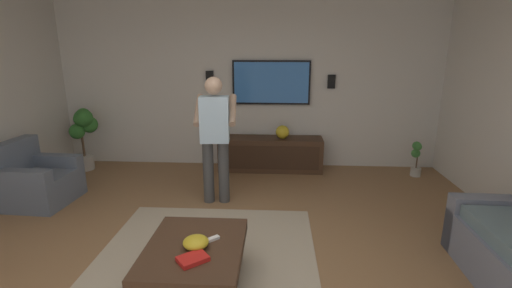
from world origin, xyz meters
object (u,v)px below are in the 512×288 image
object	(u,v)px
media_console	(270,154)
wall_speaker_right	(210,78)
book	(193,259)
wall_speaker_left	(331,82)
potted_plant_short	(416,156)
potted_plant_tall	(84,129)
tv	(271,83)
person_standing	(215,133)
armchair	(36,182)
remote_black	(195,246)
remote_white	(211,239)
bowl	(196,242)
coffee_table	(195,256)
vase_round	(282,132)

from	to	relation	value
media_console	wall_speaker_right	bearing A→B (deg)	-103.98
book	wall_speaker_right	xyz separation A→B (m)	(3.57, 0.49, 1.08)
wall_speaker_left	potted_plant_short	bearing A→B (deg)	-107.78
potted_plant_short	potted_plant_tall	bearing A→B (deg)	90.36
potted_plant_tall	tv	bearing A→B (deg)	-81.64
person_standing	wall_speaker_right	size ratio (longest dim) A/B	7.45
armchair	tv	size ratio (longest dim) A/B	0.67
potted_plant_short	remote_black	world-z (taller)	potted_plant_short
tv	remote_black	distance (m)	3.55
remote_black	wall_speaker_right	size ratio (longest dim) A/B	0.68
armchair	potted_plant_short	bearing A→B (deg)	16.90
tv	wall_speaker_right	bearing A→B (deg)	-90.74
media_console	remote_white	xyz separation A→B (m)	(-3.01, 0.44, 0.14)
potted_plant_tall	remote_white	bearing A→B (deg)	-137.30
wall_speaker_left	bowl	bearing A→B (deg)	155.72
coffee_table	tv	world-z (taller)	tv
remote_white	media_console	bearing A→B (deg)	40.35
media_console	bowl	size ratio (longest dim) A/B	8.02
potted_plant_tall	vase_round	xyz separation A→B (m)	(0.17, -3.22, -0.04)
vase_round	media_console	bearing A→B (deg)	79.23
potted_plant_tall	potted_plant_short	size ratio (longest dim) A/B	1.83
armchair	remote_black	xyz separation A→B (m)	(-1.63, -2.48, 0.13)
media_console	remote_white	distance (m)	3.04
remote_black	wall_speaker_right	bearing A→B (deg)	-0.06
media_console	book	bearing A→B (deg)	-9.03
armchair	media_console	bearing A→B (deg)	29.12
remote_white	armchair	bearing A→B (deg)	108.21
tv	wall_speaker_left	bearing A→B (deg)	90.77
tv	potted_plant_tall	distance (m)	3.14
person_standing	remote_white	world-z (taller)	person_standing
potted_plant_tall	remote_black	world-z (taller)	potted_plant_tall
armchair	tv	world-z (taller)	tv
remote_black	vase_round	world-z (taller)	vase_round
coffee_table	media_console	distance (m)	3.14
potted_plant_tall	potted_plant_short	xyz separation A→B (m)	(0.03, -5.33, -0.37)
tv	vase_round	bearing A→B (deg)	35.02
remote_white	potted_plant_tall	bearing A→B (deg)	91.37
book	person_standing	bearing A→B (deg)	-124.62
remote_black	wall_speaker_left	bearing A→B (deg)	-32.40
bowl	tv	bearing A→B (deg)	-9.20
potted_plant_tall	wall_speaker_right	bearing A→B (deg)	-77.15
tv	wall_speaker_left	distance (m)	0.98
book	vase_round	xyz separation A→B (m)	(3.28, -0.72, 0.24)
vase_round	wall_speaker_right	xyz separation A→B (m)	(0.29, 1.21, 0.84)
potted_plant_tall	armchair	bearing A→B (deg)	179.66
media_console	person_standing	distance (m)	1.61
armchair	potted_plant_tall	bearing A→B (deg)	92.76
armchair	coffee_table	xyz separation A→B (m)	(-1.61, -2.47, 0.02)
bowl	book	distance (m)	0.19
coffee_table	wall_speaker_left	world-z (taller)	wall_speaker_left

